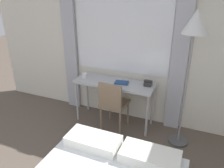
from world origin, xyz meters
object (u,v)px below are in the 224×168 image
(desk, at_px, (114,86))
(desk_chair, at_px, (113,102))
(mug, at_px, (85,76))
(standing_lamp, at_px, (194,35))
(telephone, at_px, (148,83))
(book, at_px, (122,83))

(desk, distance_m, desk_chair, 0.28)
(mug, bearing_deg, standing_lamp, -3.66)
(telephone, relative_size, mug, 1.57)
(desk_chair, xyz_separation_m, book, (0.07, 0.20, 0.27))
(standing_lamp, bearing_deg, desk, 172.85)
(desk_chair, relative_size, telephone, 6.40)
(desk_chair, relative_size, standing_lamp, 0.44)
(standing_lamp, xyz_separation_m, book, (-0.98, 0.13, -0.87))
(desk, height_order, telephone, telephone)
(mug, bearing_deg, desk_chair, -15.74)
(telephone, distance_m, book, 0.42)
(book, distance_m, mug, 0.66)
(standing_lamp, height_order, telephone, standing_lamp)
(book, xyz_separation_m, mug, (-0.66, -0.03, 0.03))
(telephone, bearing_deg, desk, -171.52)
(desk, relative_size, standing_lamp, 0.68)
(telephone, height_order, book, telephone)
(desk, bearing_deg, desk_chair, -71.98)
(desk_chair, distance_m, telephone, 0.63)
(standing_lamp, xyz_separation_m, mug, (-1.64, 0.10, -0.84))
(standing_lamp, xyz_separation_m, telephone, (-0.57, 0.22, -0.84))
(book, bearing_deg, desk_chair, -108.27)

